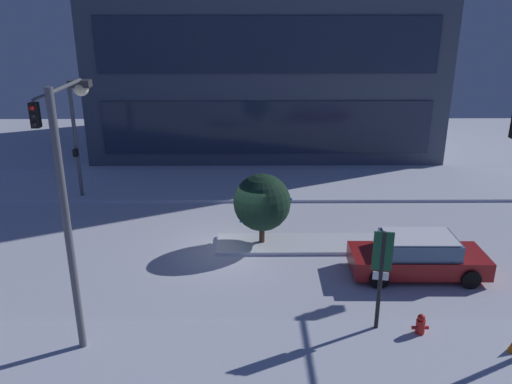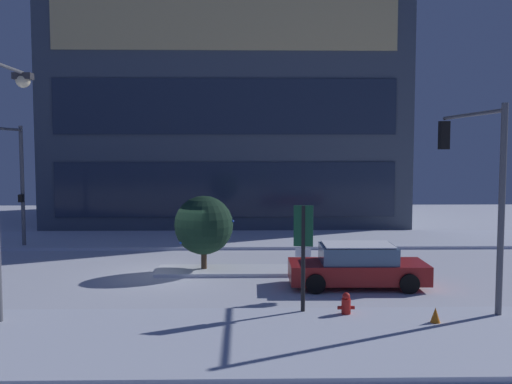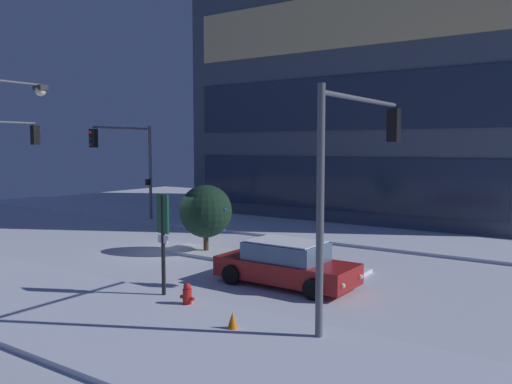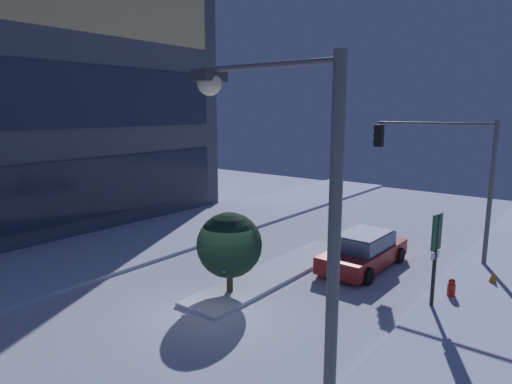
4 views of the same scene
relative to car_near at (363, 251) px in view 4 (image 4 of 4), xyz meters
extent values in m
plane|color=silver|center=(-6.60, 2.07, -0.71)|extent=(52.00, 52.00, 0.00)
cube|color=silver|center=(-6.60, 9.82, -0.64)|extent=(52.00, 5.20, 0.14)
cube|color=silver|center=(-2.77, 2.38, -0.64)|extent=(9.00, 1.80, 0.14)
cube|color=#232D42|center=(-4.96, 13.60, 1.65)|extent=(19.47, 0.10, 3.15)
cube|color=#232D42|center=(-4.96, 13.60, 6.37)|extent=(19.47, 0.10, 3.15)
cube|color=maroon|center=(0.00, 0.00, -0.18)|extent=(4.72, 1.95, 0.66)
cube|color=slate|center=(0.00, 0.00, 0.43)|extent=(2.56, 1.73, 0.60)
cube|color=white|center=(0.00, 0.00, 0.76)|extent=(2.37, 1.62, 0.04)
sphere|color=#F9E5B2|center=(2.37, 0.61, -0.22)|extent=(0.16, 0.16, 0.16)
sphere|color=#F9E5B2|center=(2.35, -0.68, -0.22)|extent=(0.16, 0.16, 0.16)
cylinder|color=black|center=(1.56, 0.92, -0.38)|extent=(0.66, 0.23, 0.66)
cylinder|color=black|center=(1.53, -0.97, -0.38)|extent=(0.66, 0.23, 0.66)
cylinder|color=black|center=(-1.54, 0.97, -0.38)|extent=(0.66, 0.23, 0.66)
cylinder|color=black|center=(-1.56, -0.92, -0.38)|extent=(0.66, 0.23, 0.66)
cylinder|color=#565960|center=(3.22, -3.88, 2.31)|extent=(0.18, 0.18, 6.04)
cylinder|color=#565960|center=(3.22, -1.47, 5.13)|extent=(0.12, 4.82, 0.12)
cube|color=black|center=(3.22, 0.94, 4.53)|extent=(0.32, 0.36, 1.00)
sphere|color=red|center=(3.22, 1.13, 4.85)|extent=(0.20, 0.20, 0.20)
sphere|color=black|center=(3.22, 1.13, 4.53)|extent=(0.20, 0.20, 0.20)
sphere|color=black|center=(3.22, 1.13, 4.21)|extent=(0.20, 0.20, 0.20)
cylinder|color=#565960|center=(-10.53, -4.22, 2.90)|extent=(0.20, 0.20, 7.22)
cylinder|color=#565960|center=(-10.58, -2.98, 6.36)|extent=(0.18, 2.49, 0.10)
cube|color=#333338|center=(-10.62, -1.74, 6.26)|extent=(0.56, 0.36, 0.20)
sphere|color=#F9E5B2|center=(-10.62, -1.74, 6.13)|extent=(0.44, 0.44, 0.44)
cylinder|color=red|center=(-1.04, -3.72, -0.43)|extent=(0.26, 0.26, 0.57)
sphere|color=red|center=(-1.04, -3.72, -0.07)|extent=(0.22, 0.22, 0.22)
cylinder|color=red|center=(-1.22, -3.72, -0.40)|extent=(0.12, 0.10, 0.10)
cylinder|color=red|center=(-0.86, -3.72, -0.40)|extent=(0.12, 0.10, 0.10)
cylinder|color=black|center=(-2.24, -3.43, 0.88)|extent=(0.12, 0.12, 3.18)
cube|color=#144C2D|center=(-2.24, -3.43, 1.89)|extent=(0.55, 0.16, 1.17)
cube|color=white|center=(-2.24, -3.43, 1.13)|extent=(0.44, 0.13, 0.24)
cylinder|color=#473323|center=(-5.46, 2.47, -0.28)|extent=(0.22, 0.22, 0.87)
sphere|color=black|center=(-5.46, 2.47, 1.12)|extent=(2.26, 2.26, 2.26)
sphere|color=blue|center=(-4.34, 2.35, 1.29)|extent=(0.10, 0.10, 0.10)
sphere|color=blue|center=(-4.69, 2.70, 0.31)|extent=(0.10, 0.10, 0.10)
sphere|color=blue|center=(-6.30, 1.97, 0.52)|extent=(0.10, 0.10, 0.10)
sphere|color=blue|center=(-5.31, 3.53, 1.50)|extent=(0.10, 0.10, 0.10)
sphere|color=blue|center=(-5.70, 3.50, 0.71)|extent=(0.10, 0.10, 0.10)
sphere|color=blue|center=(-4.83, 2.96, 0.30)|extent=(0.10, 0.10, 0.10)
cone|color=orange|center=(1.21, -4.58, -0.44)|extent=(0.36, 0.36, 0.55)
camera|label=1|loc=(-5.86, -16.04, 8.13)|focal=35.59mm
camera|label=2|loc=(-3.93, -19.82, 4.15)|focal=41.06mm
camera|label=3|loc=(8.68, -14.59, 3.93)|focal=36.57mm
camera|label=4|loc=(-16.32, -7.29, 5.65)|focal=30.98mm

